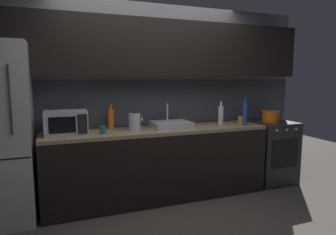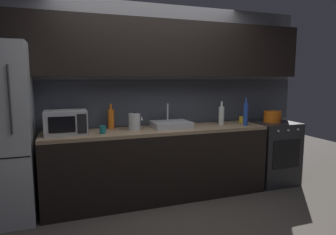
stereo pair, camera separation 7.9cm
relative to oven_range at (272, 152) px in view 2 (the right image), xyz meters
name	(u,v)px [view 2 (the right image)]	position (x,y,z in m)	size (l,w,h in m)	color
ground_plane	(186,231)	(-1.74, -0.90, -0.45)	(10.00, 10.00, 0.00)	#3D3833
back_wall	(152,77)	(-1.74, 0.30, 1.10)	(4.54, 0.44, 2.50)	slate
counter_run	(159,163)	(-1.74, 0.00, 0.00)	(2.80, 0.60, 0.90)	black
oven_range	(272,152)	(0.00, 0.00, 0.00)	(0.60, 0.62, 0.90)	#232326
microwave	(66,122)	(-2.84, 0.02, 0.58)	(0.46, 0.35, 0.27)	#A8AAAF
sink_basin	(171,124)	(-1.57, 0.03, 0.49)	(0.48, 0.38, 0.30)	#ADAFB5
kettle	(134,122)	(-2.05, 0.02, 0.55)	(0.18, 0.14, 0.23)	#B7BABF
wine_bottle_blue	(246,114)	(-0.57, -0.14, 0.61)	(0.06, 0.06, 0.37)	#234299
wine_bottle_orange	(111,118)	(-2.30, 0.22, 0.58)	(0.08, 0.08, 0.31)	orange
wine_bottle_clear	(221,115)	(-0.84, 0.03, 0.58)	(0.08, 0.08, 0.32)	silver
mug_yellow	(241,120)	(-0.48, 0.09, 0.49)	(0.07, 0.07, 0.09)	gold
mug_teal	(103,130)	(-2.45, -0.09, 0.50)	(0.07, 0.07, 0.09)	#19666B
cooking_pot	(272,117)	(-0.02, 0.00, 0.53)	(0.25, 0.25, 0.16)	orange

